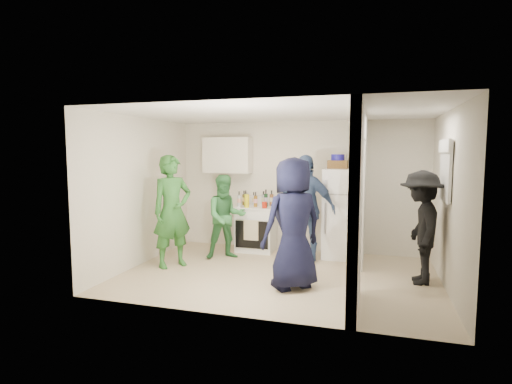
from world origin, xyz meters
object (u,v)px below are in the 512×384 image
Objects in this scene: wicker_basket at (338,165)px; person_denim at (305,208)px; blue_bowl at (338,157)px; person_green_left at (172,211)px; fridge at (342,213)px; stove at (256,229)px; person_green_center at (226,217)px; person_nook at (421,227)px; yellow_cup_stack_top at (356,162)px; person_navy at (293,223)px.

person_denim is at bearing -137.79° from wicker_basket.
blue_bowl reaches higher than person_green_left.
wicker_basket is at bearing 153.43° from fridge.
stove is 0.84m from person_green_center.
wicker_basket is at bearing -132.97° from person_nook.
blue_bowl reaches higher than yellow_cup_stack_top.
yellow_cup_stack_top is 0.15× the size of person_nook.
stove is at bearing 165.63° from person_denim.
stove is at bearing -102.32° from person_navy.
fridge is 1.95m from person_navy.
wicker_basket reaches higher than stove.
person_denim reaches higher than wicker_basket.
wicker_basket is 2.12m from person_navy.
person_green_center is at bearing -5.68° from person_green_left.
person_denim is (1.38, 0.23, 0.18)m from person_green_center.
person_navy is at bearing -105.86° from fridge.
blue_bowl reaches higher than person_green_center.
blue_bowl is 0.13× the size of person_denim.
stove is 1.83m from person_green_left.
wicker_basket is (1.53, 0.02, 1.25)m from stove.
person_navy reaches higher than person_nook.
person_green_left is (-2.67, -1.39, 0.13)m from fridge.
person_navy reaches higher than stove.
person_green_left is at bearing -163.41° from person_green_center.
blue_bowl reaches higher than fridge.
person_nook is (3.88, 0.26, -0.11)m from person_green_left.
blue_bowl is 2.17m from person_navy.
person_navy is at bearing -102.67° from wicker_basket.
stove is 1.98m from wicker_basket.
person_nook is at bearing -43.06° from fridge.
wicker_basket is (-0.10, 0.05, 0.88)m from fridge.
person_denim is (-0.61, -0.42, 0.13)m from fridge.
person_green_left is (-2.57, -1.44, -0.88)m from blue_bowl.
person_green_left is (-1.04, -1.42, 0.50)m from stove.
blue_bowl is 0.13× the size of person_green_left.
stove is 2.49× the size of wicker_basket.
stove is 0.54× the size of fridge.
stove is 1.67m from fridge.
person_navy is (-0.75, -1.78, -0.82)m from yellow_cup_stack_top.
person_denim reaches higher than yellow_cup_stack_top.
yellow_cup_stack_top is at bearing -25.11° from wicker_basket.
fridge is at bearing -26.57° from wicker_basket.
person_green_center is at bearing -162.04° from fridge.
wicker_basket is at bearing 154.89° from yellow_cup_stack_top.
yellow_cup_stack_top reaches higher than stove.
fridge is at bearing 43.59° from person_denim.
person_nook is (1.83, -0.71, -0.11)m from person_denim.
blue_bowl is 0.96× the size of yellow_cup_stack_top.
person_green_center is at bearing -82.19° from person_navy.
fridge is 6.72× the size of blue_bowl.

